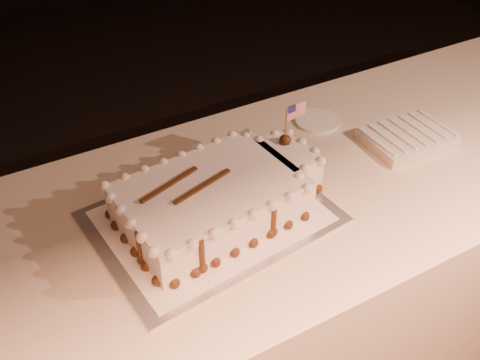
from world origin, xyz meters
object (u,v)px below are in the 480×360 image
banquet_table (299,269)px  side_plate (317,121)px  cake_board (211,217)px  napkin_stack (407,137)px  sheet_cake (221,195)px

banquet_table → side_plate: bearing=50.1°
cake_board → napkin_stack: 0.64m
cake_board → sheet_cake: bearing=0.5°
banquet_table → side_plate: size_ratio=17.83×
banquet_table → cake_board: cake_board is taller
sheet_cake → side_plate: (0.45, 0.22, -0.05)m
sheet_cake → napkin_stack: sheet_cake is taller
banquet_table → sheet_cake: bearing=-176.6°
banquet_table → cake_board: bearing=-176.3°
sheet_cake → napkin_stack: (0.61, 0.01, -0.04)m
napkin_stack → side_plate: bearing=128.0°
banquet_table → side_plate: (0.17, 0.21, 0.38)m
cake_board → side_plate: (0.48, 0.23, 0.00)m
sheet_cake → side_plate: bearing=26.4°
sheet_cake → banquet_table: bearing=3.4°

